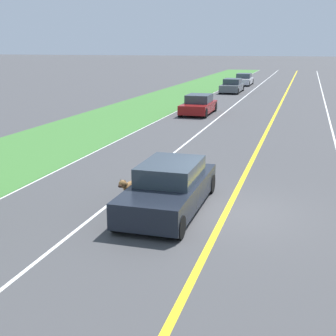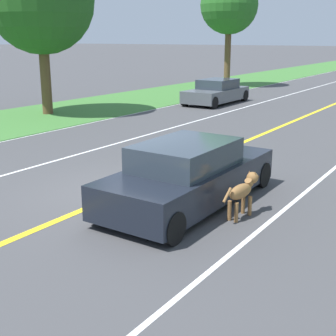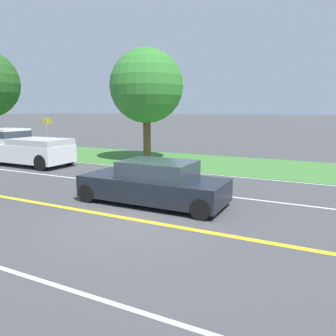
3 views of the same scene
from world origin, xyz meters
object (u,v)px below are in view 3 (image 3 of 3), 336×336
pickup_truck (23,147)px  roadside_tree_right_near (146,86)px  street_sign (47,132)px  dog (172,179)px  ego_car (154,184)px

pickup_truck → roadside_tree_right_near: (4.57, -5.15, 3.33)m
street_sign → dog: bearing=-113.7°
dog → street_sign: 12.13m
pickup_truck → roadside_tree_right_near: roadside_tree_right_near is taller
roadside_tree_right_near → pickup_truck: bearing=131.6°
roadside_tree_right_near → street_sign: 6.98m
street_sign → ego_car: bearing=-119.1°
roadside_tree_right_near → street_sign: size_ratio=2.56×
ego_car → street_sign: bearing=60.9°
pickup_truck → ego_car: bearing=-108.9°
ego_car → pickup_truck: pickup_truck is taller
street_sign → roadside_tree_right_near: bearing=-73.2°
ego_car → dog: (1.28, -0.04, -0.09)m
ego_car → street_sign: street_sign is taller
street_sign → pickup_truck: bearing=-159.6°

